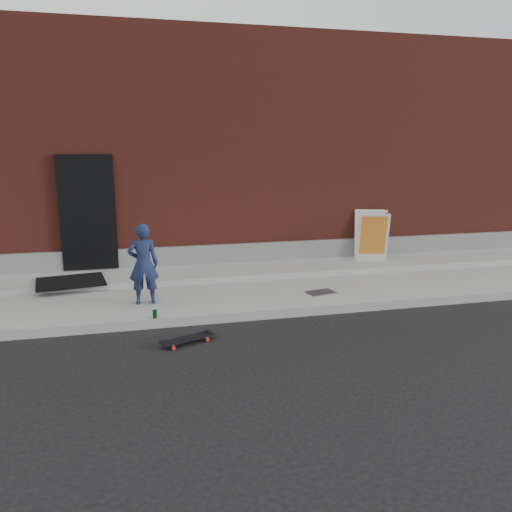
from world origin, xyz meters
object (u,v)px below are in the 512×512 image
object	(u,v)px
pizza_sign	(371,235)
child	(143,264)
skateboard	(188,339)
soda_can	(155,314)

from	to	relation	value
pizza_sign	child	bearing A→B (deg)	-160.63
child	skateboard	world-z (taller)	child
child	pizza_sign	world-z (taller)	child
child	skateboard	bearing A→B (deg)	108.26
child	skateboard	xyz separation A→B (m)	(0.54, -1.52, -0.74)
skateboard	soda_can	world-z (taller)	soda_can
pizza_sign	skateboard	bearing A→B (deg)	-143.17
skateboard	soda_can	distance (m)	0.86
child	pizza_sign	bearing A→B (deg)	-162.00
child	pizza_sign	size ratio (longest dim) A/B	1.23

